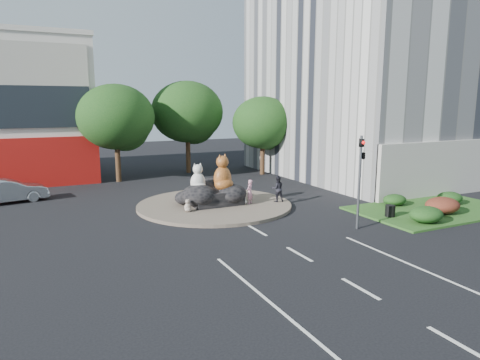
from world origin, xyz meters
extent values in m
plane|color=black|center=(0.00, 0.00, 0.00)|extent=(120.00, 120.00, 0.00)
cylinder|color=brown|center=(0.00, 10.00, 0.10)|extent=(10.00, 10.00, 0.20)
cube|color=#20521B|center=(12.00, 3.00, 0.06)|extent=(10.00, 6.00, 0.12)
cylinder|color=#382314|center=(-4.00, 22.00, 1.87)|extent=(0.44, 0.44, 3.74)
ellipsoid|color=#113612|center=(-4.00, 22.00, 5.53)|extent=(6.46, 6.46, 5.49)
sphere|color=#113612|center=(-3.20, 22.50, 4.68)|extent=(4.25, 4.25, 4.25)
sphere|color=#113612|center=(-4.70, 21.70, 4.93)|extent=(3.74, 3.74, 3.74)
cylinder|color=#382314|center=(3.00, 24.00, 1.98)|extent=(0.44, 0.44, 3.96)
ellipsoid|color=#113612|center=(3.00, 24.00, 5.85)|extent=(6.84, 6.84, 5.81)
sphere|color=#113612|center=(3.80, 24.50, 4.95)|extent=(4.50, 4.50, 4.50)
sphere|color=#113612|center=(2.30, 23.70, 5.22)|extent=(3.96, 3.96, 3.96)
cylinder|color=#382314|center=(9.00, 20.00, 1.65)|extent=(0.44, 0.44, 3.30)
ellipsoid|color=#113612|center=(9.00, 20.00, 4.88)|extent=(5.70, 5.70, 4.84)
sphere|color=#113612|center=(9.80, 20.50, 4.12)|extent=(3.75, 3.75, 3.75)
sphere|color=#113612|center=(8.30, 19.70, 4.35)|extent=(3.30, 3.30, 3.30)
ellipsoid|color=#113612|center=(9.00, 1.00, 0.57)|extent=(2.00, 1.60, 0.90)
ellipsoid|color=#4C1714|center=(11.50, 2.00, 0.61)|extent=(2.20, 1.76, 0.99)
ellipsoid|color=#113612|center=(14.00, 3.50, 0.53)|extent=(1.80, 1.44, 0.81)
ellipsoid|color=#113612|center=(10.50, 4.80, 0.48)|extent=(1.60, 1.28, 0.72)
cylinder|color=#595B60|center=(5.00, 2.00, 2.50)|extent=(0.14, 0.14, 5.00)
imported|color=black|center=(5.00, 2.00, 4.20)|extent=(0.21, 0.26, 1.30)
imported|color=black|center=(5.20, 2.00, 4.00)|extent=(0.26, 1.24, 0.50)
sphere|color=red|center=(5.00, 1.82, 4.65)|extent=(0.18, 0.18, 0.18)
cylinder|color=#595B60|center=(13.00, 8.00, 4.00)|extent=(0.18, 0.18, 8.00)
cylinder|color=#595B60|center=(12.00, 8.00, 8.00)|extent=(2.00, 0.12, 0.12)
cube|color=silver|center=(11.00, 8.00, 7.90)|extent=(0.50, 0.22, 0.12)
imported|color=pink|center=(2.05, 8.97, 0.99)|extent=(0.68, 0.67, 1.58)
imported|color=black|center=(4.00, 8.72, 1.07)|extent=(0.97, 0.83, 1.74)
imported|color=#A8ACB0|center=(-12.18, 17.02, 0.81)|extent=(5.15, 2.62, 1.62)
cylinder|color=black|center=(8.14, 2.82, 0.46)|extent=(0.68, 0.68, 0.67)
camera|label=1|loc=(-10.25, -15.25, 6.64)|focal=32.00mm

